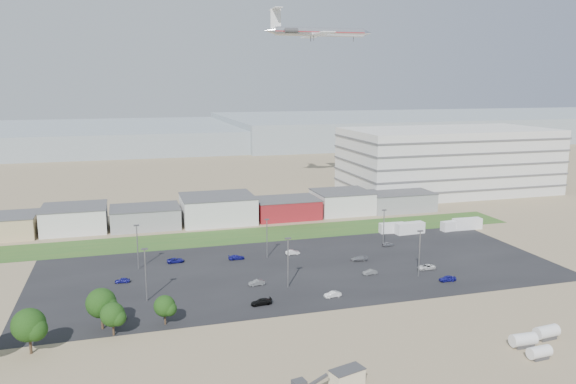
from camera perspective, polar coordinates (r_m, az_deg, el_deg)
name	(u,v)px	position (r m, az deg, el deg)	size (l,w,h in m)	color
ground	(307,303)	(112.66, 1.94, -11.17)	(700.00, 700.00, 0.00)	#8B7A58
parking_lot	(301,269)	(131.93, 1.28, -7.80)	(120.00, 50.00, 0.01)	black
grass_strip	(250,235)	(160.29, -3.90, -4.41)	(160.00, 16.00, 0.02)	#2C5B22
hills_backdrop	(226,135)	(422.10, -6.35, 5.74)	(700.00, 200.00, 9.00)	gray
building_row	(182,211)	(175.04, -10.72, -1.91)	(170.00, 20.00, 8.00)	silver
parking_garage	(448,160)	(231.63, 15.91, 3.12)	(80.00, 40.00, 25.00)	silver
portable_shed	(347,377)	(84.68, 6.04, -18.20)	(4.99, 2.59, 2.51)	beige
storage_tank_nw	(523,340)	(102.39, 22.79, -13.66)	(4.22, 2.11, 2.53)	silver
storage_tank_ne	(546,332)	(106.82, 24.78, -12.77)	(4.26, 2.13, 2.56)	silver
storage_tank_sw	(539,352)	(99.45, 24.18, -14.60)	(3.76, 1.88, 2.26)	silver
box_trailer_a	(392,228)	(165.31, 10.55, -3.59)	(7.54, 2.36, 2.83)	silver
box_trailer_b	(410,228)	(165.22, 12.27, -3.60)	(8.59, 2.68, 3.22)	silver
box_trailer_c	(453,226)	(172.02, 16.40, -3.30)	(7.40, 2.31, 2.77)	silver
box_trailer_d	(467,224)	(174.60, 17.74, -3.09)	(8.61, 2.69, 3.23)	silver
tree_left	(29,329)	(100.27, -24.82, -12.48)	(5.70, 5.70, 8.55)	black
tree_mid	(101,306)	(105.12, -18.44, -10.96)	(5.61, 5.61, 8.42)	black
tree_right	(113,317)	(102.35, -17.39, -12.03)	(4.44, 4.44, 6.66)	black
tree_near	(165,308)	(104.39, -12.43, -11.46)	(4.10, 4.10, 6.15)	black
lightpole_front_l	(146,275)	(114.98, -14.25, -8.17)	(1.27, 0.53, 10.84)	slate
lightpole_front_m	(288,263)	(118.71, 0.00, -7.21)	(1.28, 0.53, 10.84)	slate
lightpole_front_r	(419,254)	(128.78, 13.20, -6.11)	(1.24, 0.52, 10.56)	slate
lightpole_back_l	(138,247)	(134.58, -15.04, -5.44)	(1.25, 0.52, 10.60)	slate
lightpole_back_m	(267,238)	(138.74, -2.15, -4.73)	(1.16, 0.48, 9.84)	slate
lightpole_back_r	(384,228)	(150.53, 9.70, -3.62)	(1.16, 0.48, 9.88)	slate
airliner	(320,32)	(218.64, 3.23, 15.94)	(42.43, 28.93, 12.54)	silver
parked_car_0	(426,267)	(135.14, 13.88, -7.41)	(1.96, 4.25, 1.18)	silver
parked_car_1	(370,272)	(129.27, 8.32, -8.06)	(1.18, 3.39, 1.12)	#595B5E
parked_car_2	(447,278)	(128.58, 15.89, -8.44)	(1.51, 3.74, 1.28)	navy
parked_car_3	(261,302)	(111.49, -2.74, -11.09)	(1.69, 4.15, 1.20)	black
parked_car_4	(257,283)	(121.62, -3.20, -9.18)	(1.24, 3.55, 1.17)	#595B5E
parked_car_5	(122,280)	(128.07, -16.48, -8.60)	(1.29, 3.20, 1.09)	navy
parked_car_6	(236,257)	(139.00, -5.27, -6.61)	(1.60, 3.94, 1.14)	navy
parked_car_8	(388,244)	(151.68, 10.12, -5.24)	(1.31, 3.26, 1.11)	#A5A5AA
parked_car_9	(175,260)	(138.76, -11.36, -6.82)	(1.89, 4.10, 1.14)	navy
parked_car_10	(116,316)	(109.74, -17.11, -11.98)	(1.58, 3.89, 1.13)	silver
parked_car_11	(293,252)	(142.25, 0.47, -6.15)	(1.24, 3.55, 1.17)	silver
parked_car_12	(359,259)	(138.34, 7.22, -6.74)	(1.63, 4.02, 1.17)	#A5A5AA
parked_car_13	(333,294)	(115.49, 4.55, -10.33)	(1.22, 3.51, 1.16)	silver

